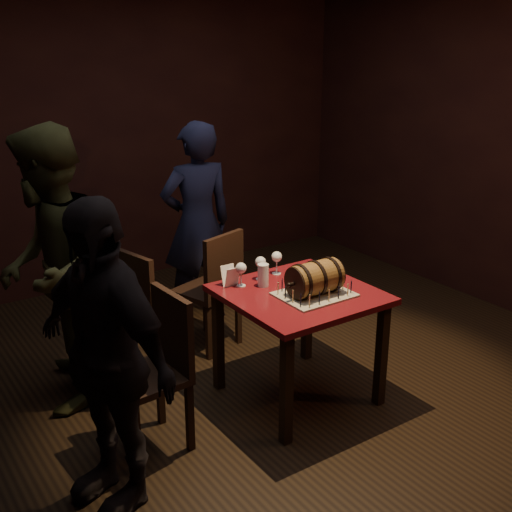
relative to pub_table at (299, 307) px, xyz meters
name	(u,v)px	position (x,y,z in m)	size (l,w,h in m)	color
room_shell	(268,188)	(-0.11, 0.20, 0.76)	(5.04, 5.04, 2.80)	black
pub_table	(299,307)	(0.00, 0.00, 0.00)	(0.90, 0.90, 0.75)	#500D13
cake_board	(314,295)	(0.04, -0.10, 0.12)	(0.45, 0.35, 0.01)	#A09681
barrel_cake	(315,278)	(0.04, -0.10, 0.23)	(0.38, 0.22, 0.22)	brown
birthday_candles	(315,288)	(0.04, -0.10, 0.16)	(0.40, 0.30, 0.09)	#F4DD92
wine_glass_left	(241,269)	(-0.26, 0.29, 0.23)	(0.07, 0.07, 0.16)	silver
wine_glass_mid	(261,263)	(-0.09, 0.31, 0.23)	(0.07, 0.07, 0.16)	silver
wine_glass_right	(277,258)	(0.06, 0.33, 0.23)	(0.07, 0.07, 0.16)	silver
pint_of_ale	(263,276)	(-0.14, 0.21, 0.18)	(0.07, 0.07, 0.15)	silver
menu_card	(230,276)	(-0.31, 0.33, 0.17)	(0.10, 0.05, 0.13)	white
chair_back	(214,284)	(-0.10, 0.90, -0.12)	(0.50, 0.50, 0.93)	black
chair_left_rear	(124,315)	(-0.88, 0.77, -0.12)	(0.48, 0.48, 0.93)	black
chair_left_front	(159,363)	(-0.98, 0.04, -0.12)	(0.42, 0.42, 0.93)	black
person_back	(197,224)	(0.08, 1.45, 0.19)	(0.61, 0.40, 1.66)	#1B1C36
person_left_rear	(52,271)	(-1.30, 0.83, 0.26)	(0.88, 0.68, 1.81)	#414221
person_left_front	(104,358)	(-1.40, -0.25, 0.17)	(0.95, 0.40, 1.62)	black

